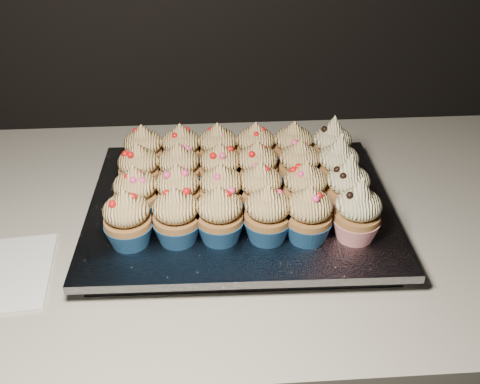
{
  "coord_description": "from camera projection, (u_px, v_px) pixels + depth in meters",
  "views": [
    {
      "loc": [
        0.18,
        1.03,
        1.39
      ],
      "look_at": [
        0.23,
        1.67,
        0.95
      ],
      "focal_mm": 40.0,
      "sensor_mm": 36.0,
      "label": 1
    }
  ],
  "objects": [
    {
      "name": "cupcake_10",
      "position": [
        305.0,
        190.0,
        0.75
      ],
      "size": [
        0.06,
        0.06,
        0.08
      ],
      "color": "navy",
      "rests_on": "foil_lining"
    },
    {
      "name": "cupcake_15",
      "position": [
        257.0,
        168.0,
        0.8
      ],
      "size": [
        0.06,
        0.06,
        0.08
      ],
      "color": "navy",
      "rests_on": "foil_lining"
    },
    {
      "name": "cupcake_6",
      "position": [
        136.0,
        194.0,
        0.74
      ],
      "size": [
        0.06,
        0.06,
        0.08
      ],
      "color": "navy",
      "rests_on": "foil_lining"
    },
    {
      "name": "cupcake_23",
      "position": [
        332.0,
        147.0,
        0.85
      ],
      "size": [
        0.06,
        0.06,
        0.1
      ],
      "color": "red",
      "rests_on": "foil_lining"
    },
    {
      "name": "cupcake_12",
      "position": [
        139.0,
        170.0,
        0.79
      ],
      "size": [
        0.06,
        0.06,
        0.08
      ],
      "color": "navy",
      "rests_on": "foil_lining"
    },
    {
      "name": "cupcake_0",
      "position": [
        128.0,
        220.0,
        0.69
      ],
      "size": [
        0.06,
        0.06,
        0.08
      ],
      "color": "navy",
      "rests_on": "foil_lining"
    },
    {
      "name": "cupcake_3",
      "position": [
        268.0,
        215.0,
        0.7
      ],
      "size": [
        0.06,
        0.06,
        0.08
      ],
      "color": "navy",
      "rests_on": "foil_lining"
    },
    {
      "name": "cupcake_20",
      "position": [
        218.0,
        149.0,
        0.84
      ],
      "size": [
        0.06,
        0.06,
        0.08
      ],
      "color": "navy",
      "rests_on": "foil_lining"
    },
    {
      "name": "cupcake_16",
      "position": [
        299.0,
        167.0,
        0.8
      ],
      "size": [
        0.06,
        0.06,
        0.08
      ],
      "color": "navy",
      "rests_on": "foil_lining"
    },
    {
      "name": "cupcake_1",
      "position": [
        176.0,
        217.0,
        0.69
      ],
      "size": [
        0.06,
        0.06,
        0.08
      ],
      "color": "navy",
      "rests_on": "foil_lining"
    },
    {
      "name": "cupcake_19",
      "position": [
        181.0,
        150.0,
        0.84
      ],
      "size": [
        0.06,
        0.06,
        0.08
      ],
      "color": "navy",
      "rests_on": "foil_lining"
    },
    {
      "name": "worktop",
      "position": [
        93.0,
        225.0,
        0.83
      ],
      "size": [
        2.44,
        0.64,
        0.04
      ],
      "primitive_type": "cube",
      "color": "beige",
      "rests_on": "cabinet"
    },
    {
      "name": "cupcake_22",
      "position": [
        293.0,
        148.0,
        0.85
      ],
      "size": [
        0.06,
        0.06,
        0.08
      ],
      "color": "navy",
      "rests_on": "foil_lining"
    },
    {
      "name": "cupcake_9",
      "position": [
        260.0,
        190.0,
        0.75
      ],
      "size": [
        0.06,
        0.06,
        0.08
      ],
      "color": "navy",
      "rests_on": "foil_lining"
    },
    {
      "name": "cupcake_7",
      "position": [
        178.0,
        192.0,
        0.74
      ],
      "size": [
        0.06,
        0.06,
        0.08
      ],
      "color": "navy",
      "rests_on": "foil_lining"
    },
    {
      "name": "cupcake_21",
      "position": [
        255.0,
        149.0,
        0.85
      ],
      "size": [
        0.06,
        0.06,
        0.08
      ],
      "color": "navy",
      "rests_on": "foil_lining"
    },
    {
      "name": "cupcake_17",
      "position": [
        338.0,
        166.0,
        0.8
      ],
      "size": [
        0.06,
        0.06,
        0.1
      ],
      "color": "red",
      "rests_on": "foil_lining"
    },
    {
      "name": "foil_lining",
      "position": [
        240.0,
        204.0,
        0.79
      ],
      "size": [
        0.45,
        0.35,
        0.01
      ],
      "primitive_type": "cube",
      "rotation": [
        0.0,
        0.0,
        -0.02
      ],
      "color": "silver",
      "rests_on": "baking_tray"
    },
    {
      "name": "cupcake_5",
      "position": [
        357.0,
        213.0,
        0.7
      ],
      "size": [
        0.06,
        0.06,
        0.1
      ],
      "color": "red",
      "rests_on": "foil_lining"
    },
    {
      "name": "cupcake_11",
      "position": [
        347.0,
        188.0,
        0.75
      ],
      "size": [
        0.06,
        0.06,
        0.1
      ],
      "color": "red",
      "rests_on": "foil_lining"
    },
    {
      "name": "cupcake_13",
      "position": [
        179.0,
        170.0,
        0.79
      ],
      "size": [
        0.06,
        0.06,
        0.08
      ],
      "color": "navy",
      "rests_on": "foil_lining"
    },
    {
      "name": "cupcake_8",
      "position": [
        221.0,
        192.0,
        0.74
      ],
      "size": [
        0.06,
        0.06,
        0.08
      ],
      "color": "navy",
      "rests_on": "foil_lining"
    },
    {
      "name": "cupcake_14",
      "position": [
        220.0,
        170.0,
        0.79
      ],
      "size": [
        0.06,
        0.06,
        0.08
      ],
      "color": "navy",
      "rests_on": "foil_lining"
    },
    {
      "name": "cupcake_4",
      "position": [
        309.0,
        215.0,
        0.7
      ],
      "size": [
        0.06,
        0.06,
        0.08
      ],
      "color": "navy",
      "rests_on": "foil_lining"
    },
    {
      "name": "cupcake_18",
      "position": [
        144.0,
        151.0,
        0.84
      ],
      "size": [
        0.06,
        0.06,
        0.08
      ],
      "color": "navy",
      "rests_on": "foil_lining"
    },
    {
      "name": "cupcake_2",
      "position": [
        220.0,
        215.0,
        0.7
      ],
      "size": [
        0.06,
        0.06,
        0.08
      ],
      "color": "navy",
      "rests_on": "foil_lining"
    },
    {
      "name": "baking_tray",
      "position": [
        240.0,
        213.0,
        0.8
      ],
      "size": [
        0.41,
        0.32,
        0.02
      ],
      "primitive_type": "cube",
      "rotation": [
        0.0,
        0.0,
        -0.02
      ],
      "color": "black",
      "rests_on": "worktop"
    }
  ]
}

